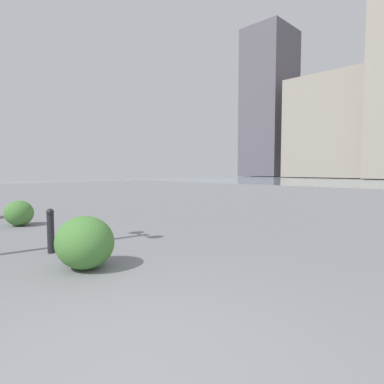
# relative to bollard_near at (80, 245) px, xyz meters

# --- Properties ---
(building_annex) EXTENTS (16.97, 10.88, 19.75)m
(building_annex) POSITION_rel_bollard_near_xyz_m (21.22, -63.94, 9.52)
(building_annex) COLOR #9E9384
(building_annex) RESTS_ON ground
(building_highrise) EXTENTS (10.05, 11.52, 34.81)m
(building_highrise) POSITION_rel_bollard_near_xyz_m (38.12, -67.37, 17.05)
(building_highrise) COLOR #5B5660
(building_highrise) RESTS_ON ground
(bollard_near) EXTENTS (0.13, 0.13, 0.67)m
(bollard_near) POSITION_rel_bollard_near_xyz_m (0.00, 0.00, 0.00)
(bollard_near) COLOR #232328
(bollard_near) RESTS_ON ground
(bollard_mid) EXTENTS (0.13, 0.13, 0.79)m
(bollard_mid) POSITION_rel_bollard_near_xyz_m (1.20, -0.05, 0.06)
(bollard_mid) COLOR #232328
(bollard_mid) RESTS_ON ground
(shrub_low) EXTENTS (0.92, 0.83, 0.79)m
(shrub_low) POSITION_rel_bollard_near_xyz_m (-0.06, -0.05, 0.04)
(shrub_low) COLOR #477F38
(shrub_low) RESTS_ON ground
(shrub_round) EXTENTS (0.78, 0.70, 0.66)m
(shrub_round) POSITION_rel_bollard_near_xyz_m (4.63, -0.57, -0.02)
(shrub_round) COLOR #477F38
(shrub_round) RESTS_ON ground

